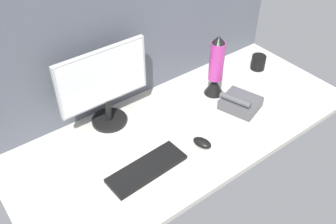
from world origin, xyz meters
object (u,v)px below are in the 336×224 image
(keyboard, at_px, (147,169))
(monitor, at_px, (104,84))
(lava_lamp, at_px, (216,70))
(desk_phone, at_px, (240,103))
(mouse, at_px, (202,143))
(mug_black_travel, at_px, (258,62))

(keyboard, bearing_deg, monitor, 82.00)
(keyboard, distance_m, lava_lamp, 0.69)
(monitor, bearing_deg, desk_phone, -28.13)
(desk_phone, bearing_deg, mouse, -164.92)
(monitor, distance_m, lava_lamp, 0.62)
(monitor, height_order, keyboard, monitor)
(monitor, height_order, mouse, monitor)
(mug_black_travel, bearing_deg, keyboard, -165.14)
(lava_lamp, bearing_deg, mouse, -139.85)
(keyboard, bearing_deg, mug_black_travel, 11.74)
(monitor, xyz_separation_m, mug_black_travel, (0.98, -0.12, -0.19))
(keyboard, height_order, desk_phone, desk_phone)
(mug_black_travel, relative_size, lava_lamp, 0.25)
(keyboard, height_order, mouse, mouse)
(lava_lamp, relative_size, desk_phone, 1.54)
(mouse, bearing_deg, keyboard, 157.87)
(monitor, distance_m, keyboard, 0.45)
(mouse, bearing_deg, lava_lamp, 23.70)
(mouse, bearing_deg, desk_phone, -1.38)
(mouse, distance_m, desk_phone, 0.36)
(keyboard, distance_m, mouse, 0.30)
(monitor, bearing_deg, mouse, -57.74)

